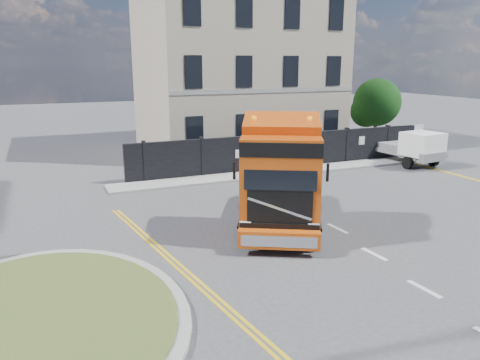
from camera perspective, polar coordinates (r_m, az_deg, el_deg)
name	(u,v)px	position (r m, az deg, el deg)	size (l,w,h in m)	color
ground	(259,237)	(16.22, 2.31, -6.91)	(120.00, 120.00, 0.00)	#424244
traffic_island	(40,320)	(12.10, -23.24, -15.44)	(6.80, 6.80, 0.17)	gray
hoarding_fence	(295,150)	(26.60, 6.76, 3.61)	(18.80, 0.25, 2.00)	black
georgian_building	(235,63)	(32.65, -0.60, 14.07)	(12.30, 10.30, 12.80)	#B09F8C
tree	(374,105)	(33.29, 16.06, 8.83)	(3.20, 3.20, 4.80)	#382619
pavement_far	(294,171)	(25.76, 6.63, 1.13)	(20.00, 1.60, 0.12)	gray
truck	(280,182)	(16.24, 4.95, -0.23)	(5.40, 7.10, 4.03)	black
flatbed_pickup	(414,147)	(28.80, 20.50, 3.77)	(2.45, 5.00, 2.00)	slate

